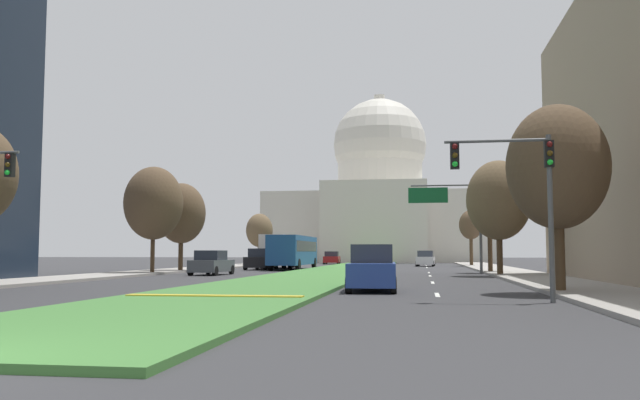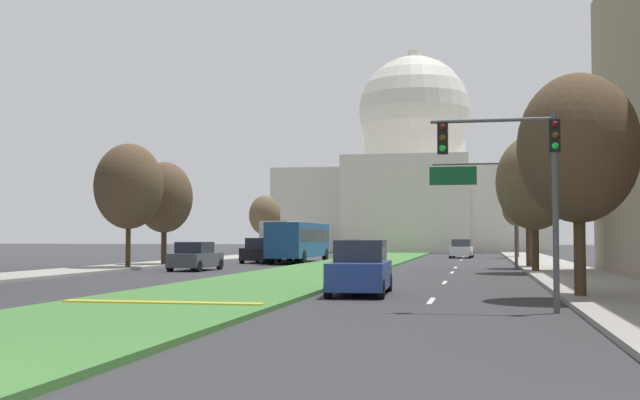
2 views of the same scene
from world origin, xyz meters
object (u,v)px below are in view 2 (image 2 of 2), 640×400
(city_bus, at_px, (299,239))
(street_tree_right_near, at_px, (578,149))
(street_tree_left_mid, at_px, (129,186))
(street_tree_right_mid, at_px, (535,182))
(street_tree_left_distant, at_px, (265,215))
(box_truck_delivery, at_px, (283,240))
(traffic_light_near_right, at_px, (521,167))
(sedan_far_horizon, at_px, (462,249))
(street_tree_right_distant, at_px, (516,209))
(sedan_lead_stopped, at_px, (360,269))
(street_tree_left_far, at_px, (164,198))
(sedan_midblock, at_px, (195,257))
(sedan_distant, at_px, (261,251))
(sedan_very_far, at_px, (353,247))
(capitol_building, at_px, (414,182))
(overhead_guide_sign, at_px, (484,192))
(street_tree_right_far, at_px, (528,190))

(city_bus, bearing_deg, street_tree_right_near, -63.02)
(street_tree_left_mid, bearing_deg, street_tree_right_mid, -0.44)
(street_tree_right_mid, distance_m, street_tree_left_distant, 37.49)
(street_tree_left_mid, relative_size, box_truck_delivery, 1.18)
(traffic_light_near_right, bearing_deg, sedan_far_horizon, 92.93)
(street_tree_right_distant, bearing_deg, city_bus, -136.37)
(sedan_lead_stopped, height_order, city_bus, city_bus)
(street_tree_left_far, bearing_deg, street_tree_right_mid, -13.26)
(traffic_light_near_right, bearing_deg, box_truck_delivery, 112.17)
(street_tree_left_distant, bearing_deg, sedan_midblock, -82.11)
(sedan_far_horizon, relative_size, city_bus, 0.40)
(sedan_distant, distance_m, sedan_very_far, 27.61)
(traffic_light_near_right, bearing_deg, sedan_distant, 115.73)
(street_tree_right_mid, xyz_separation_m, sedan_lead_stopped, (-6.93, -17.05, -4.01))
(city_bus, bearing_deg, traffic_light_near_right, -68.50)
(capitol_building, distance_m, sedan_very_far, 25.54)
(capitol_building, relative_size, street_tree_left_mid, 4.53)
(sedan_midblock, bearing_deg, street_tree_right_near, -42.54)
(street_tree_left_mid, bearing_deg, street_tree_left_far, 89.63)
(traffic_light_near_right, height_order, sedan_very_far, traffic_light_near_right)
(street_tree_left_far, relative_size, sedan_midblock, 1.66)
(street_tree_right_mid, xyz_separation_m, street_tree_left_far, (-23.49, 5.54, -0.32))
(overhead_guide_sign, bearing_deg, traffic_light_near_right, -88.26)
(street_tree_right_far, relative_size, sedan_distant, 1.48)
(capitol_building, relative_size, street_tree_right_mid, 4.58)
(street_tree_right_distant, relative_size, sedan_distant, 1.34)
(street_tree_left_mid, xyz_separation_m, street_tree_right_distant, (23.93, 29.57, -0.52))
(sedan_lead_stopped, bearing_deg, traffic_light_near_right, -46.84)
(street_tree_right_near, xyz_separation_m, sedan_distant, (-18.95, 30.88, -3.86))
(traffic_light_near_right, relative_size, street_tree_right_far, 0.77)
(street_tree_left_mid, relative_size, sedan_far_horizon, 1.72)
(traffic_light_near_right, relative_size, sedan_far_horizon, 1.19)
(street_tree_right_mid, xyz_separation_m, street_tree_right_distant, (0.41, 29.75, -0.42))
(sedan_lead_stopped, bearing_deg, street_tree_left_distant, 109.24)
(sedan_far_horizon, bearing_deg, traffic_light_near_right, -87.07)
(street_tree_right_far, bearing_deg, street_tree_right_mid, -90.41)
(street_tree_left_far, bearing_deg, street_tree_right_near, -45.03)
(street_tree_right_near, xyz_separation_m, sedan_midblock, (-19.11, 17.53, -3.94))
(street_tree_left_far, height_order, sedan_very_far, street_tree_left_far)
(street_tree_right_distant, distance_m, sedan_midblock, 36.17)
(street_tree_left_far, bearing_deg, traffic_light_near_right, -52.31)
(street_tree_right_mid, distance_m, box_truck_delivery, 26.83)
(box_truck_delivery, relative_size, city_bus, 0.58)
(street_tree_left_far, relative_size, sedan_far_horizon, 1.58)
(street_tree_right_far, distance_m, street_tree_left_distant, 32.75)
(sedan_distant, bearing_deg, street_tree_right_distant, 41.34)
(street_tree_right_near, relative_size, street_tree_left_far, 1.02)
(sedan_lead_stopped, bearing_deg, box_truck_delivery, 108.15)
(street_tree_right_near, height_order, sedan_distant, street_tree_right_near)
(traffic_light_near_right, bearing_deg, city_bus, 111.50)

